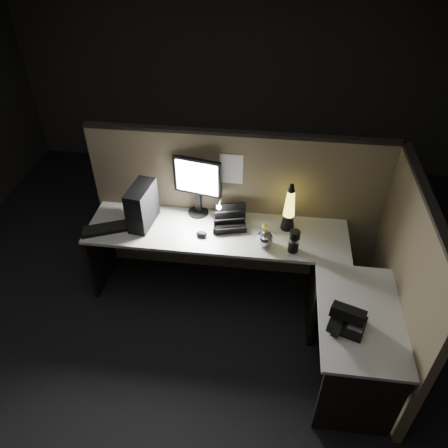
# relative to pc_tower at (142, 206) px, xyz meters

# --- Properties ---
(floor) EXTENTS (6.00, 6.00, 0.00)m
(floor) POSITION_rel_pc_tower_xyz_m (0.81, -0.63, -0.92)
(floor) COLOR black
(floor) RESTS_ON ground
(room_shell) EXTENTS (6.00, 6.00, 6.00)m
(room_shell) POSITION_rel_pc_tower_xyz_m (0.81, -0.63, 0.70)
(room_shell) COLOR silver
(room_shell) RESTS_ON ground
(partition_back) EXTENTS (2.66, 0.06, 1.50)m
(partition_back) POSITION_rel_pc_tower_xyz_m (0.81, 0.30, -0.17)
(partition_back) COLOR brown
(partition_back) RESTS_ON ground
(partition_right) EXTENTS (0.06, 1.66, 1.50)m
(partition_right) POSITION_rel_pc_tower_xyz_m (2.14, -0.53, -0.17)
(partition_right) COLOR brown
(partition_right) RESTS_ON ground
(desk) EXTENTS (2.60, 1.60, 0.73)m
(desk) POSITION_rel_pc_tower_xyz_m (0.99, -0.38, -0.34)
(desk) COLOR beige
(desk) RESTS_ON ground
(pc_tower) EXTENTS (0.21, 0.38, 0.38)m
(pc_tower) POSITION_rel_pc_tower_xyz_m (0.00, 0.00, 0.00)
(pc_tower) COLOR black
(pc_tower) RESTS_ON desk
(monitor) EXTENTS (0.44, 0.19, 0.56)m
(monitor) POSITION_rel_pc_tower_xyz_m (0.46, 0.22, 0.15)
(monitor) COLOR black
(monitor) RESTS_ON desk
(keyboard) EXTENTS (0.48, 0.32, 0.02)m
(keyboard) POSITION_rel_pc_tower_xyz_m (-0.29, -0.13, -0.18)
(keyboard) COLOR black
(keyboard) RESTS_ON desk
(mouse) EXTENTS (0.11, 0.09, 0.04)m
(mouse) POSITION_rel_pc_tower_xyz_m (0.54, -0.12, -0.17)
(mouse) COLOR black
(mouse) RESTS_ON desk
(clip_lamp) EXTENTS (0.04, 0.17, 0.22)m
(clip_lamp) POSITION_rel_pc_tower_xyz_m (0.67, 0.11, -0.06)
(clip_lamp) COLOR white
(clip_lamp) RESTS_ON desk
(organizer) EXTENTS (0.32, 0.30, 0.21)m
(organizer) POSITION_rel_pc_tower_xyz_m (0.77, 0.07, -0.14)
(organizer) COLOR black
(organizer) RESTS_ON desk
(lava_lamp) EXTENTS (0.12, 0.12, 0.46)m
(lava_lamp) POSITION_rel_pc_tower_xyz_m (1.28, 0.09, -0.00)
(lava_lamp) COLOR black
(lava_lamp) RESTS_ON desk
(travel_mug) EXTENTS (0.09, 0.09, 0.21)m
(travel_mug) POSITION_rel_pc_tower_xyz_m (1.33, -0.21, -0.09)
(travel_mug) COLOR black
(travel_mug) RESTS_ON desk
(steel_mug) EXTENTS (0.16, 0.16, 0.11)m
(steel_mug) POSITION_rel_pc_tower_xyz_m (1.09, -0.17, -0.14)
(steel_mug) COLOR silver
(steel_mug) RESTS_ON desk
(figurine) EXTENTS (0.05, 0.05, 0.05)m
(figurine) POSITION_rel_pc_tower_xyz_m (1.08, 0.02, -0.15)
(figurine) COLOR yellow
(figurine) RESTS_ON desk
(pinned_paper) EXTENTS (0.20, 0.00, 0.29)m
(pinned_paper) POSITION_rel_pc_tower_xyz_m (0.75, 0.26, 0.27)
(pinned_paper) COLOR white
(pinned_paper) RESTS_ON partition_back
(desk_phone) EXTENTS (0.29, 0.29, 0.14)m
(desk_phone) POSITION_rel_pc_tower_xyz_m (1.70, -0.94, -0.14)
(desk_phone) COLOR black
(desk_phone) RESTS_ON desk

